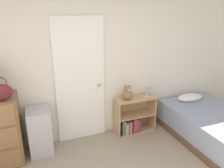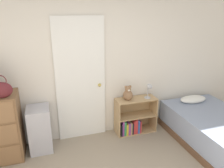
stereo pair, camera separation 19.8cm
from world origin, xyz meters
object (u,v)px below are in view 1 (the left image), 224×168
object	(u,v)px
handbag	(1,92)
teddy_bear	(127,93)
bed	(213,127)
bookshelf	(132,119)
desk_lamp	(148,87)
storage_bin	(40,131)

from	to	relation	value
handbag	teddy_bear	distance (m)	1.98
teddy_bear	bed	size ratio (longest dim) A/B	0.14
handbag	bed	size ratio (longest dim) A/B	0.18
bed	teddy_bear	bearing A→B (deg)	149.82
teddy_bear	bed	xyz separation A→B (m)	(1.31, -0.76, -0.52)
bookshelf	handbag	bearing A→B (deg)	-173.36
bookshelf	bed	distance (m)	1.42
handbag	bed	world-z (taller)	handbag
desk_lamp	bed	size ratio (longest dim) A/B	0.15
desk_lamp	bookshelf	bearing A→B (deg)	171.86
teddy_bear	storage_bin	bearing A→B (deg)	-178.28
storage_bin	bed	size ratio (longest dim) A/B	0.40
teddy_bear	bed	world-z (taller)	teddy_bear
bed	storage_bin	bearing A→B (deg)	165.79
bookshelf	bed	bearing A→B (deg)	-32.24
storage_bin	bookshelf	bearing A→B (deg)	1.48
handbag	storage_bin	bearing A→B (deg)	25.17
handbag	bookshelf	world-z (taller)	handbag
bookshelf	teddy_bear	xyz separation A→B (m)	(-0.11, 0.00, 0.52)
storage_bin	bed	distance (m)	2.92
desk_lamp	bed	world-z (taller)	desk_lamp
handbag	teddy_bear	xyz separation A→B (m)	(1.93, 0.24, -0.38)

